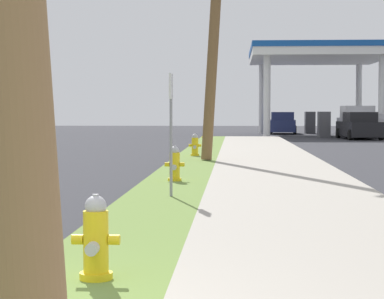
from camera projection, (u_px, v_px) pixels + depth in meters
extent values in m
cylinder|color=yellow|center=(96.00, 276.00, 6.49)|extent=(0.29, 0.29, 0.06)
cylinder|color=yellow|center=(96.00, 245.00, 6.48)|extent=(0.22, 0.22, 0.60)
sphere|color=#B2B2B7|center=(96.00, 206.00, 6.46)|extent=(0.19, 0.19, 0.19)
cylinder|color=#B2B2B7|center=(96.00, 197.00, 6.45)|extent=(0.06, 0.06, 0.05)
cylinder|color=yellow|center=(78.00, 239.00, 6.48)|extent=(0.10, 0.09, 0.09)
cylinder|color=yellow|center=(114.00, 240.00, 6.46)|extent=(0.10, 0.09, 0.09)
cylinder|color=#B2B2B7|center=(92.00, 249.00, 6.31)|extent=(0.11, 0.12, 0.11)
cylinder|color=yellow|center=(175.00, 179.00, 15.75)|extent=(0.29, 0.29, 0.06)
cylinder|color=yellow|center=(175.00, 167.00, 15.74)|extent=(0.22, 0.22, 0.60)
sphere|color=#B2B2B7|center=(175.00, 151.00, 15.72)|extent=(0.19, 0.19, 0.19)
cylinder|color=#B2B2B7|center=(175.00, 147.00, 15.72)|extent=(0.06, 0.06, 0.05)
cylinder|color=yellow|center=(167.00, 164.00, 15.75)|extent=(0.10, 0.09, 0.09)
cylinder|color=yellow|center=(182.00, 164.00, 15.73)|extent=(0.10, 0.09, 0.09)
cylinder|color=#B2B2B7|center=(174.00, 167.00, 15.57)|extent=(0.11, 0.12, 0.11)
cylinder|color=yellow|center=(195.00, 155.00, 24.76)|extent=(0.29, 0.29, 0.06)
cylinder|color=yellow|center=(195.00, 147.00, 24.75)|extent=(0.22, 0.22, 0.60)
sphere|color=#B2B2B7|center=(195.00, 137.00, 24.73)|extent=(0.19, 0.19, 0.19)
cylinder|color=#B2B2B7|center=(195.00, 134.00, 24.73)|extent=(0.06, 0.06, 0.05)
cylinder|color=yellow|center=(190.00, 145.00, 24.75)|extent=(0.10, 0.09, 0.09)
cylinder|color=yellow|center=(200.00, 145.00, 24.73)|extent=(0.10, 0.09, 0.09)
cylinder|color=#B2B2B7|center=(195.00, 147.00, 24.58)|extent=(0.11, 0.12, 0.11)
cylinder|color=yellow|center=(206.00, 144.00, 32.88)|extent=(0.29, 0.29, 0.06)
cylinder|color=yellow|center=(207.00, 138.00, 32.86)|extent=(0.22, 0.22, 0.60)
sphere|color=#B2B2B7|center=(207.00, 130.00, 32.85)|extent=(0.19, 0.19, 0.19)
cylinder|color=#B2B2B7|center=(207.00, 129.00, 32.84)|extent=(0.06, 0.06, 0.05)
cylinder|color=yellow|center=(203.00, 137.00, 32.87)|extent=(0.10, 0.09, 0.09)
cylinder|color=yellow|center=(210.00, 137.00, 32.85)|extent=(0.10, 0.09, 0.09)
cylinder|color=#B2B2B7|center=(206.00, 138.00, 32.69)|extent=(0.11, 0.12, 0.11)
cylinder|color=brown|center=(216.00, 2.00, 22.65)|extent=(0.97, 1.36, 9.60)
cylinder|color=gray|center=(171.00, 136.00, 12.82)|extent=(0.05, 0.05, 2.10)
cube|color=white|center=(171.00, 86.00, 12.77)|extent=(0.04, 0.36, 0.44)
cylinder|color=silver|center=(267.00, 97.00, 46.07)|extent=(0.44, 0.44, 5.06)
cylinder|color=silver|center=(382.00, 96.00, 45.67)|extent=(0.44, 0.44, 5.06)
cylinder|color=silver|center=(262.00, 99.00, 54.62)|extent=(0.44, 0.44, 5.06)
cylinder|color=silver|center=(359.00, 99.00, 54.21)|extent=(0.44, 0.44, 5.06)
cube|color=white|center=(317.00, 56.00, 50.00)|extent=(8.84, 10.37, 0.50)
cube|color=#144C9E|center=(317.00, 50.00, 49.98)|extent=(8.94, 10.47, 0.36)
cube|color=#47474C|center=(324.00, 125.00, 45.95)|extent=(0.70, 1.10, 1.60)
cube|color=#47474C|center=(310.00, 123.00, 54.50)|extent=(0.70, 1.10, 1.60)
cube|color=navy|center=(283.00, 126.00, 53.85)|extent=(2.13, 4.62, 0.85)
cube|color=navy|center=(283.00, 116.00, 53.59)|extent=(1.74, 2.13, 0.56)
cylinder|color=black|center=(271.00, 129.00, 55.65)|extent=(0.26, 0.61, 0.60)
cylinder|color=black|center=(294.00, 129.00, 55.43)|extent=(0.26, 0.61, 0.60)
cylinder|color=black|center=(270.00, 130.00, 52.29)|extent=(0.26, 0.61, 0.60)
cylinder|color=black|center=(295.00, 130.00, 52.07)|extent=(0.26, 0.61, 0.60)
cube|color=black|center=(359.00, 129.00, 43.16)|extent=(2.08, 4.60, 0.85)
cube|color=black|center=(360.00, 117.00, 42.90)|extent=(1.72, 2.12, 0.56)
cylinder|color=black|center=(338.00, 133.00, 44.87)|extent=(0.25, 0.61, 0.60)
cylinder|color=black|center=(367.00, 133.00, 44.88)|extent=(0.25, 0.61, 0.60)
cylinder|color=black|center=(350.00, 135.00, 41.48)|extent=(0.25, 0.61, 0.60)
cylinder|color=black|center=(381.00, 135.00, 41.48)|extent=(0.25, 0.61, 0.60)
cube|color=#BCBCC1|center=(360.00, 126.00, 46.60)|extent=(2.23, 5.48, 1.00)
cube|color=#BCBCC1|center=(357.00, 112.00, 47.53)|extent=(1.93, 2.13, 0.76)
cube|color=#BCBCC1|center=(365.00, 116.00, 45.38)|extent=(2.00, 2.99, 0.24)
cylinder|color=black|center=(339.00, 130.00, 48.78)|extent=(0.25, 0.77, 0.76)
cylinder|color=black|center=(368.00, 130.00, 48.75)|extent=(0.25, 0.77, 0.76)
cylinder|color=black|center=(352.00, 132.00, 44.48)|extent=(0.25, 0.77, 0.76)
cylinder|color=black|center=(384.00, 132.00, 44.45)|extent=(0.25, 0.77, 0.76)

